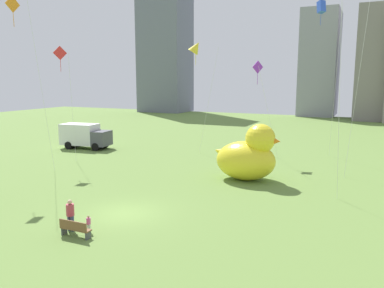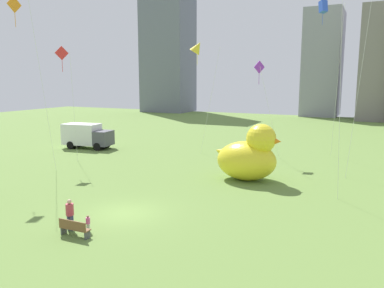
# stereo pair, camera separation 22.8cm
# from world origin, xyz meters

# --- Properties ---
(ground_plane) EXTENTS (140.00, 140.00, 0.00)m
(ground_plane) POSITION_xyz_m (0.00, 0.00, 0.00)
(ground_plane) COLOR olive
(park_bench) EXTENTS (1.71, 0.46, 0.90)m
(park_bench) POSITION_xyz_m (-0.29, -3.99, 0.48)
(park_bench) COLOR brown
(park_bench) RESTS_ON ground
(person_adult) EXTENTS (0.42, 0.42, 1.70)m
(person_adult) POSITION_xyz_m (-1.07, -3.40, 0.94)
(person_adult) COLOR #38476B
(person_adult) RESTS_ON ground
(person_child) EXTENTS (0.22, 0.22, 0.90)m
(person_child) POSITION_xyz_m (-0.08, -3.16, 0.50)
(person_child) COLOR silver
(person_child) RESTS_ON ground
(giant_inflatable_duck) EXTENTS (5.50, 3.53, 4.56)m
(giant_inflatable_duck) POSITION_xyz_m (4.37, 10.71, 1.94)
(giant_inflatable_duck) COLOR yellow
(giant_inflatable_duck) RESTS_ON ground
(box_truck) EXTENTS (5.97, 3.02, 2.85)m
(box_truck) POSITION_xyz_m (-16.97, 16.56, 1.44)
(box_truck) COLOR white
(box_truck) RESTS_ON ground
(city_skyline) EXTENTS (77.42, 18.76, 38.43)m
(city_skyline) POSITION_xyz_m (5.87, 67.14, 15.66)
(city_skyline) COLOR slate
(city_skyline) RESTS_ON ground
(kite_orange) EXTENTS (2.58, 3.35, 14.33)m
(kite_orange) POSITION_xyz_m (-12.65, 4.21, 12.96)
(kite_orange) COLOR silver
(kite_orange) RESTS_ON ground
(kite_purple) EXTENTS (2.59, 2.85, 9.79)m
(kite_purple) POSITION_xyz_m (2.57, 19.70, 8.78)
(kite_purple) COLOR silver
(kite_purple) RESTS_ON ground
(kite_red) EXTENTS (1.51, 1.74, 10.96)m
(kite_red) POSITION_xyz_m (-13.22, 9.44, 9.89)
(kite_red) COLOR silver
(kite_red) RESTS_ON ground
(kite_blue) EXTENTS (2.53, 3.36, 15.43)m
(kite_blue) POSITION_xyz_m (7.98, 21.93, 14.69)
(kite_blue) COLOR silver
(kite_blue) RESTS_ON ground
(kite_yellow) EXTENTS (3.08, 2.93, 11.82)m
(kite_yellow) POSITION_xyz_m (-3.15, 17.24, 11.04)
(kite_yellow) COLOR silver
(kite_yellow) RESTS_ON ground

